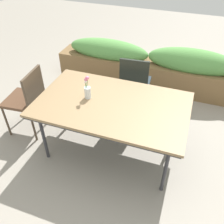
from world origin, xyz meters
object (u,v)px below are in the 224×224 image
Objects in this scene: flower_vase at (87,90)px; planter_box at (148,67)px; chair_far_side at (135,82)px; dining_table at (112,106)px; chair_end_left at (27,97)px.

flower_vase is 1.72m from planter_box.
chair_far_side is 0.30× the size of planter_box.
planter_box is (0.06, 1.63, -0.33)m from dining_table.
chair_far_side is at bearing 86.86° from dining_table.
planter_box is at bearing 84.03° from chair_far_side.
planter_box reaches higher than dining_table.
planter_box is (0.35, 1.62, -0.47)m from flower_vase.
chair_far_side is (1.18, 0.80, 0.00)m from chair_end_left.
dining_table is 1.80× the size of chair_far_side.
chair_far_side reaches higher than planter_box.
dining_table is 5.96× the size of flower_vase.
chair_end_left is (-1.13, 0.01, -0.15)m from dining_table.
dining_table is 1.14m from chair_end_left.
dining_table is 1.66m from planter_box.
chair_end_left is at bearing 179.68° from dining_table.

